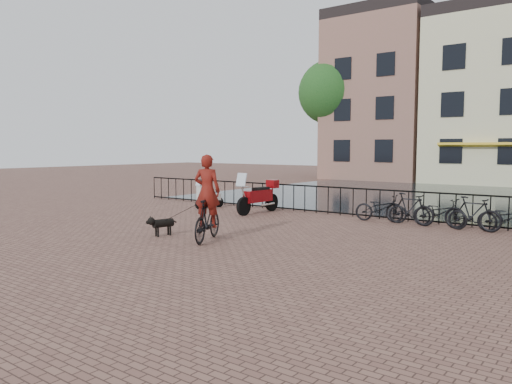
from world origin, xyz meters
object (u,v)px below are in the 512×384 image
Objects in this scene: dog at (163,226)px; motorcycle at (258,192)px; scooter at (209,194)px; cyclist at (207,203)px.

motorcycle is (-0.78, 5.38, 0.50)m from dog.
scooter is at bearing -179.44° from motorcycle.
cyclist is at bearing -65.08° from motorcycle.
dog is at bearing -51.21° from scooter.
cyclist is 1.20× the size of motorcycle.
motorcycle is (-2.28, 5.20, -0.22)m from cyclist.
scooter is at bearing 135.49° from dog.
dog is 0.40× the size of motorcycle.
cyclist reaches higher than dog.
dog is 5.46m from motorcycle.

